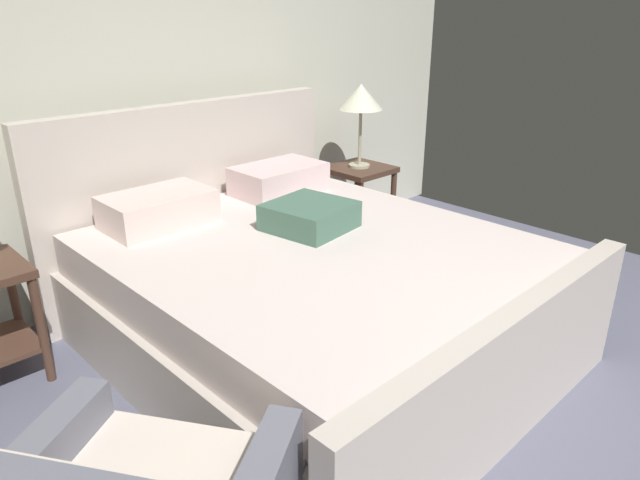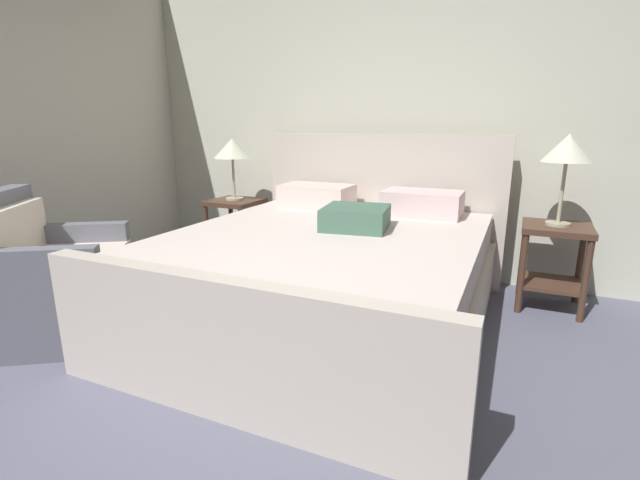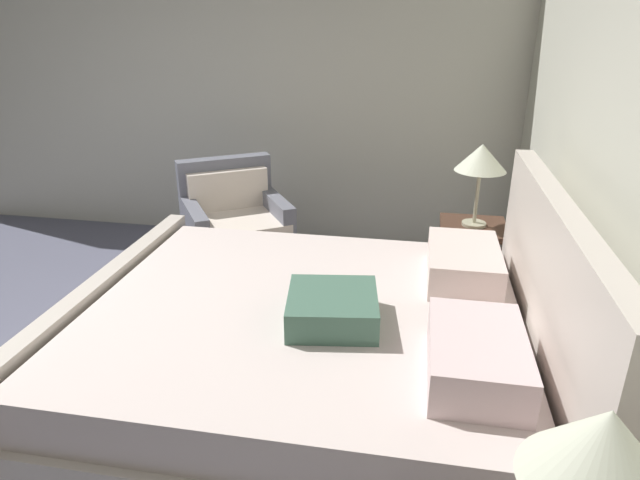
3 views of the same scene
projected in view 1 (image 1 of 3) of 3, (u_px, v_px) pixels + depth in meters
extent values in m
cube|color=beige|center=(179.00, 59.00, 3.58)|extent=(5.12, 0.12, 2.84)
cube|color=beige|center=(313.00, 315.00, 3.05)|extent=(1.90, 2.09, 0.40)
cube|color=beige|center=(194.00, 199.00, 3.62)|extent=(2.01, 0.11, 1.20)
cube|color=beige|center=(503.00, 385.00, 2.27)|extent=(2.01, 0.11, 0.66)
cube|color=silver|center=(313.00, 262.00, 2.93)|extent=(1.82, 2.03, 0.22)
cube|color=silver|center=(158.00, 209.00, 3.09)|extent=(0.56, 0.36, 0.18)
cube|color=silver|center=(279.00, 179.00, 3.64)|extent=(0.56, 0.36, 0.18)
cube|color=#476D5A|center=(310.00, 216.00, 3.05)|extent=(0.46, 0.46, 0.14)
cube|color=#4C3125|center=(359.00, 169.00, 4.36)|extent=(0.44, 0.44, 0.04)
cube|color=#4C3125|center=(358.00, 219.00, 4.51)|extent=(0.40, 0.40, 0.02)
cylinder|color=#4C3125|center=(360.00, 218.00, 4.22)|extent=(0.04, 0.04, 0.56)
cylinder|color=#4C3125|center=(393.00, 207.00, 4.46)|extent=(0.04, 0.04, 0.56)
cylinder|color=#4C3125|center=(324.00, 207.00, 4.47)|extent=(0.04, 0.04, 0.56)
cylinder|color=#4C3125|center=(357.00, 196.00, 4.72)|extent=(0.04, 0.04, 0.56)
cylinder|color=#B7B293|center=(359.00, 165.00, 4.35)|extent=(0.16, 0.16, 0.02)
cylinder|color=#B7B293|center=(360.00, 137.00, 4.27)|extent=(0.02, 0.02, 0.41)
cone|color=#E7EBCE|center=(361.00, 97.00, 4.16)|extent=(0.32, 0.32, 0.18)
cylinder|color=#4C3125|center=(42.00, 330.00, 2.75)|extent=(0.04, 0.04, 0.56)
cylinder|color=#4C3125|center=(15.00, 303.00, 3.00)|extent=(0.04, 0.04, 0.56)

